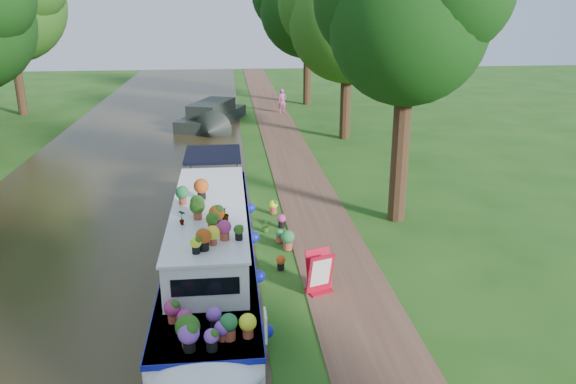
{
  "coord_description": "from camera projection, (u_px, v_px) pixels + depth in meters",
  "views": [
    {
      "loc": [
        -1.66,
        -14.06,
        6.84
      ],
      "look_at": [
        0.1,
        2.4,
        1.3
      ],
      "focal_mm": 35.0,
      "sensor_mm": 36.0,
      "label": 1
    }
  ],
  "objects": [
    {
      "name": "canal_water",
      "position": [
        71.0,
        274.0,
        14.98
      ],
      "size": [
        10.0,
        100.0,
        0.02
      ],
      "primitive_type": "cube",
      "color": "black",
      "rests_on": "ground"
    },
    {
      "name": "second_boat",
      "position": [
        212.0,
        116.0,
        33.23
      ],
      "size": [
        4.23,
        7.82,
        1.42
      ],
      "rotation": [
        0.0,
        0.0,
        -0.35
      ],
      "color": "black",
      "rests_on": "canal_water"
    },
    {
      "name": "tree_near_overhang",
      "position": [
        408.0,
        13.0,
        16.77
      ],
      "size": [
        5.52,
        5.28,
        8.99
      ],
      "color": "#311D10",
      "rests_on": "ground"
    },
    {
      "name": "tree_near_far",
      "position": [
        308.0,
        1.0,
        38.36
      ],
      "size": [
        7.59,
        7.26,
        10.3
      ],
      "color": "#311D10",
      "rests_on": "ground"
    },
    {
      "name": "ground",
      "position": [
        294.0,
        264.0,
        15.59
      ],
      "size": [
        100.0,
        100.0,
        0.0
      ],
      "primitive_type": "plane",
      "color": "#1E4A12",
      "rests_on": "ground"
    },
    {
      "name": "sandwich_board",
      "position": [
        320.0,
        274.0,
        13.87
      ],
      "size": [
        0.72,
        0.73,
        1.07
      ],
      "rotation": [
        0.0,
        0.0,
        0.33
      ],
      "color": "#B40C23",
      "rests_on": "towpath"
    },
    {
      "name": "tree_near_mid",
      "position": [
        348.0,
        13.0,
        28.22
      ],
      "size": [
        6.9,
        6.6,
        9.4
      ],
      "color": "#311D10",
      "rests_on": "ground"
    },
    {
      "name": "plant_boat",
      "position": [
        211.0,
        242.0,
        14.87
      ],
      "size": [
        2.29,
        13.52,
        2.24
      ],
      "color": "white",
      "rests_on": "canal_water"
    },
    {
      "name": "verge_plant",
      "position": [
        266.0,
        226.0,
        17.72
      ],
      "size": [
        0.42,
        0.38,
        0.42
      ],
      "primitive_type": "imported",
      "rotation": [
        0.0,
        0.0,
        -0.13
      ],
      "color": "#2E5B1B",
      "rests_on": "ground"
    },
    {
      "name": "towpath",
      "position": [
        336.0,
        261.0,
        15.71
      ],
      "size": [
        2.2,
        100.0,
        0.03
      ],
      "primitive_type": "cube",
      "color": "brown",
      "rests_on": "ground"
    },
    {
      "name": "pedestrian_pink",
      "position": [
        282.0,
        101.0,
        36.99
      ],
      "size": [
        0.65,
        0.52,
        1.56
      ],
      "primitive_type": "imported",
      "rotation": [
        0.0,
        0.0,
        0.29
      ],
      "color": "#C14F86",
      "rests_on": "towpath"
    }
  ]
}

